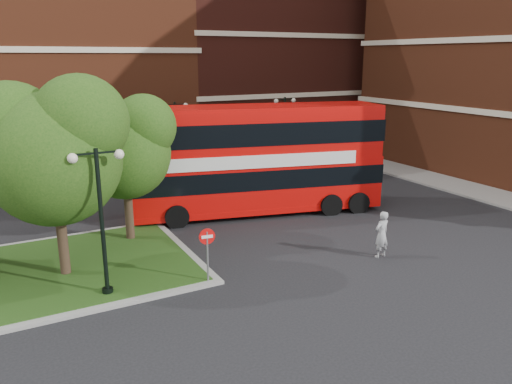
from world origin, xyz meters
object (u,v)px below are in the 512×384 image
car_silver (146,169)px  car_white (252,161)px  bus (257,152)px  woman (382,234)px

car_silver → car_white: 7.18m
bus → car_silver: size_ratio=3.40×
bus → car_silver: 10.61m
bus → car_white: bearing=77.8°
bus → car_white: 9.64m
woman → car_silver: 18.02m
car_silver → woman: bearing=-166.9°
woman → car_silver: bearing=-82.5°
woman → car_white: size_ratio=0.42×
car_white → bus: bearing=150.0°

